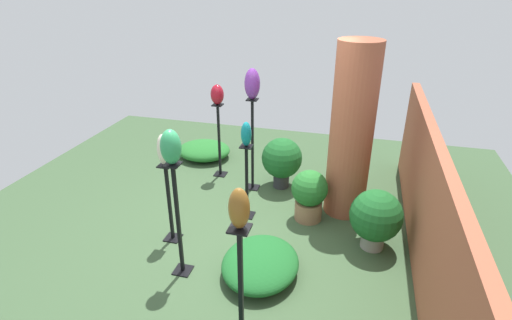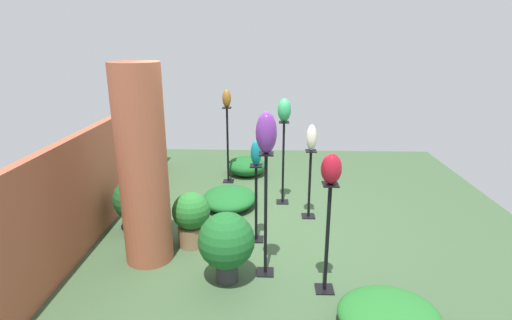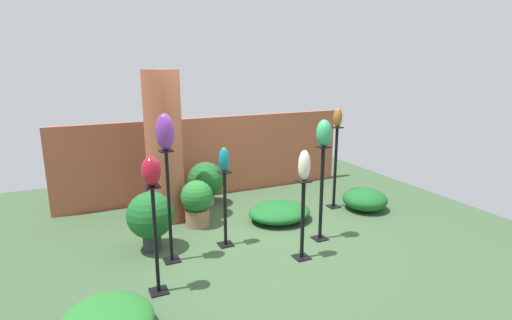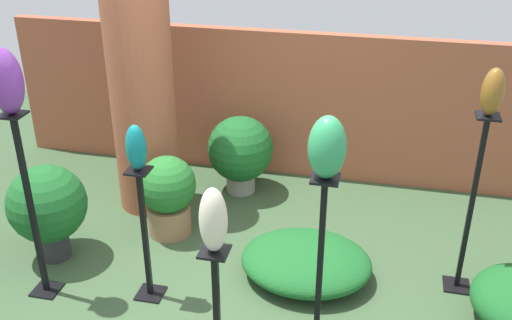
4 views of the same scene
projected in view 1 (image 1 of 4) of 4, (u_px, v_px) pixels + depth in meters
ground_plane at (237, 238)px, 5.19m from camera, size 8.00×8.00×0.00m
brick_wall_back at (428, 213)px, 4.36m from camera, size 5.60×0.12×1.50m
brick_pillar at (352, 132)px, 5.30m from camera, size 0.58×0.58×2.40m
pedestal_teal at (247, 185)px, 5.46m from camera, size 0.20×0.20×1.07m
pedestal_ruby at (219, 144)px, 6.58m from camera, size 0.20×0.20×1.24m
pedestal_jade at (179, 225)px, 4.35m from camera, size 0.20×0.20×1.38m
pedestal_ivory at (170, 206)px, 4.98m from camera, size 0.20×0.20×1.06m
pedestal_violet at (253, 149)px, 6.11m from camera, size 0.20×0.20×1.47m
pedestal_bronze at (241, 306)px, 3.25m from camera, size 0.20×0.20×1.44m
art_vase_teal at (246, 134)px, 5.14m from camera, size 0.14×0.14×0.33m
art_vase_ruby at (217, 95)px, 6.22m from camera, size 0.20×0.21×0.32m
art_vase_jade at (171, 147)px, 3.95m from camera, size 0.21×0.21×0.37m
art_vase_ivory at (164, 150)px, 4.65m from camera, size 0.15×0.15×0.39m
art_vase_violet at (252, 84)px, 5.68m from camera, size 0.22×0.23×0.45m
art_vase_bronze at (239, 208)px, 2.85m from camera, size 0.15×0.16×0.33m
potted_plant_front_right at (309, 193)px, 5.43m from camera, size 0.50×0.50×0.73m
potted_plant_mid_right at (282, 159)px, 6.24m from camera, size 0.63×0.63×0.82m
potted_plant_front_left at (376, 217)px, 4.84m from camera, size 0.64×0.64×0.78m
foliage_bed_east at (260, 263)px, 4.52m from camera, size 1.03×0.87×0.28m
foliage_bed_west at (204, 150)px, 7.39m from camera, size 0.86×0.97×0.28m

